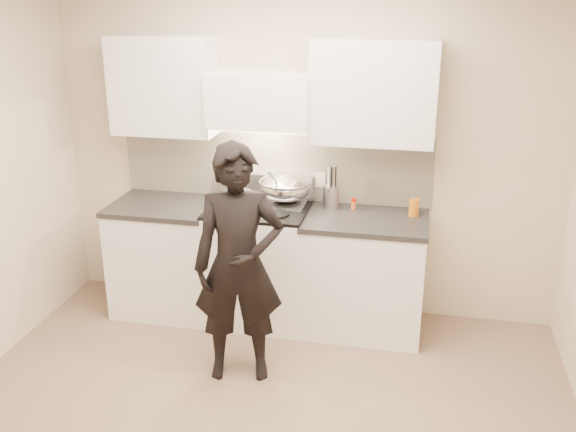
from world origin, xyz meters
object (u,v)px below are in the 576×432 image
at_px(stove, 259,263).
at_px(person, 239,265).
at_px(wok, 285,187).
at_px(utensil_crock, 331,195).
at_px(counter_right, 364,273).

relative_size(stove, person, 0.59).
relative_size(wok, utensil_crock, 1.53).
xyz_separation_m(stove, person, (0.07, -0.81, 0.34)).
relative_size(stove, counter_right, 1.04).
distance_m(stove, counter_right, 0.83).
xyz_separation_m(stove, utensil_crock, (0.54, 0.17, 0.55)).
distance_m(stove, person, 0.88).
bearing_deg(counter_right, stove, -180.00).
bearing_deg(wok, person, -96.51).
xyz_separation_m(counter_right, wok, (-0.65, 0.14, 0.61)).
height_order(stove, wok, wok).
bearing_deg(utensil_crock, stove, -162.55).
height_order(counter_right, person, person).
bearing_deg(stove, utensil_crock, 17.45).
xyz_separation_m(stove, wok, (0.18, 0.14, 0.60)).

